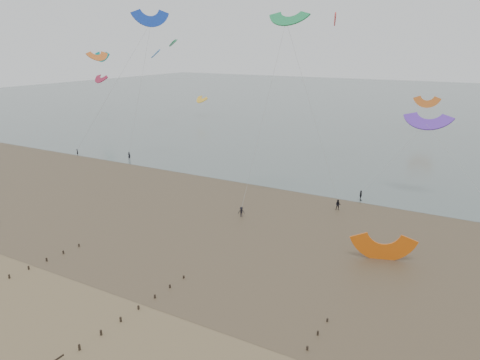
% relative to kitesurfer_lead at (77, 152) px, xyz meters
% --- Properties ---
extents(ground, '(500.00, 500.00, 0.00)m').
position_rel_kitesurfer_lead_xyz_m(ground, '(58.05, -50.40, -0.78)').
color(ground, brown).
rests_on(ground, ground).
extents(sea_and_shore, '(500.00, 665.00, 0.03)m').
position_rel_kitesurfer_lead_xyz_m(sea_and_shore, '(53.97, -16.00, -0.77)').
color(sea_and_shore, '#475654').
rests_on(sea_and_shore, ground).
extents(kitesurfer_lead, '(0.63, 0.49, 1.55)m').
position_rel_kitesurfer_lead_xyz_m(kitesurfer_lead, '(0.00, 0.00, 0.00)').
color(kitesurfer_lead, black).
rests_on(kitesurfer_lead, ground).
extents(kitesurfers, '(100.41, 25.23, 1.89)m').
position_rel_kitesurfer_lead_xyz_m(kitesurfers, '(78.92, -2.78, 0.13)').
color(kitesurfers, black).
rests_on(kitesurfers, ground).
extents(grounded_kite, '(8.37, 7.40, 3.84)m').
position_rel_kitesurfer_lead_xyz_m(grounded_kite, '(81.24, -21.23, -0.78)').
color(grounded_kite, '#DB590D').
rests_on(grounded_kite, ground).
extents(kites_airborne, '(239.76, 123.85, 38.20)m').
position_rel_kitesurfer_lead_xyz_m(kites_airborne, '(36.79, 45.08, 21.75)').
color(kites_airborne, '#00918A').
rests_on(kites_airborne, ground).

